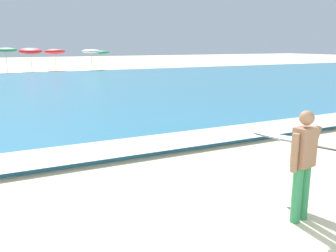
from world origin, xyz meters
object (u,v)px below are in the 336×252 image
object	(u,v)px
surfer_with_board	(313,154)
beach_umbrella_7	(91,51)
beach_umbrella_6	(55,52)
beach_umbrella_4	(5,50)
beach_umbrella_8	(101,52)
beach_umbrella_5	(30,51)

from	to	relation	value
surfer_with_board	beach_umbrella_7	distance (m)	34.21
beach_umbrella_6	surfer_with_board	bearing A→B (deg)	-94.14
beach_umbrella_4	beach_umbrella_7	distance (m)	8.01
surfer_with_board	beach_umbrella_8	size ratio (longest dim) A/B	1.37
beach_umbrella_6	beach_umbrella_8	distance (m)	4.72
beach_umbrella_5	beach_umbrella_7	bearing A→B (deg)	-17.70
beach_umbrella_7	beach_umbrella_8	bearing A→B (deg)	46.06
surfer_with_board	beach_umbrella_5	bearing A→B (deg)	89.70
surfer_with_board	beach_umbrella_8	xyz separation A→B (m)	(7.28, 35.20, 0.77)
beach_umbrella_7	beach_umbrella_6	bearing A→B (deg)	146.94
beach_umbrella_6	beach_umbrella_8	xyz separation A→B (m)	(4.68, -0.60, -0.12)
beach_umbrella_8	beach_umbrella_6	bearing A→B (deg)	172.75
beach_umbrella_5	beach_umbrella_8	size ratio (longest dim) A/B	1.18
surfer_with_board	beach_umbrella_7	world-z (taller)	beach_umbrella_7
beach_umbrella_7	beach_umbrella_5	bearing A→B (deg)	162.30
surfer_with_board	beach_umbrella_7	size ratio (longest dim) A/B	1.27
beach_umbrella_5	beach_umbrella_7	world-z (taller)	beach_umbrella_5
beach_umbrella_8	beach_umbrella_5	bearing A→B (deg)	177.63
beach_umbrella_4	beach_umbrella_5	size ratio (longest dim) A/B	0.99
beach_umbrella_4	beach_umbrella_7	bearing A→B (deg)	-4.57
surfer_with_board	beach_umbrella_5	xyz separation A→B (m)	(0.19, 35.50, 0.98)
beach_umbrella_8	beach_umbrella_4	bearing A→B (deg)	-174.74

